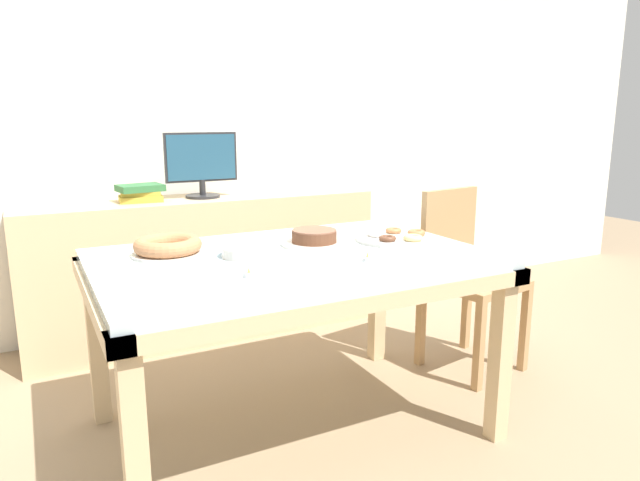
{
  "coord_description": "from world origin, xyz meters",
  "views": [
    {
      "loc": [
        -0.93,
        -2.03,
        1.31
      ],
      "look_at": [
        0.09,
        -0.07,
        0.83
      ],
      "focal_mm": 32.0,
      "sensor_mm": 36.0,
      "label": 1
    }
  ],
  "objects": [
    {
      "name": "cake_golden_bundt",
      "position": [
        -0.44,
        0.21,
        0.81
      ],
      "size": [
        0.29,
        0.29,
        0.07
      ],
      "color": "silver",
      "rests_on": "dining_table"
    },
    {
      "name": "computer_monitor",
      "position": [
        0.0,
        1.24,
        1.04
      ],
      "size": [
        0.42,
        0.2,
        0.38
      ],
      "color": "#262628",
      "rests_on": "sideboard"
    },
    {
      "name": "book_stack",
      "position": [
        -0.35,
        1.24,
        0.9
      ],
      "size": [
        0.26,
        0.21,
        0.1
      ],
      "color": "#B29933",
      "rests_on": "sideboard"
    },
    {
      "name": "tealight_right_edge",
      "position": [
        -0.27,
        -0.23,
        0.78
      ],
      "size": [
        0.04,
        0.04,
        0.04
      ],
      "color": "silver",
      "rests_on": "dining_table"
    },
    {
      "name": "chair",
      "position": [
        1.09,
        0.2,
        0.52
      ],
      "size": [
        0.48,
        0.48,
        0.94
      ],
      "color": "tan",
      "rests_on": "ground"
    },
    {
      "name": "tealight_centre",
      "position": [
        0.21,
        -0.24,
        0.78
      ],
      "size": [
        0.04,
        0.04,
        0.04
      ],
      "color": "silver",
      "rests_on": "dining_table"
    },
    {
      "name": "dining_table",
      "position": [
        0.0,
        0.0,
        0.68
      ],
      "size": [
        1.56,
        1.03,
        0.77
      ],
      "color": "silver",
      "rests_on": "ground"
    },
    {
      "name": "tealight_left_edge",
      "position": [
        -0.5,
        0.43,
        0.78
      ],
      "size": [
        0.04,
        0.04,
        0.04
      ],
      "color": "silver",
      "rests_on": "dining_table"
    },
    {
      "name": "tealight_near_cakes",
      "position": [
        0.34,
        0.24,
        0.78
      ],
      "size": [
        0.04,
        0.04,
        0.04
      ],
      "color": "silver",
      "rests_on": "dining_table"
    },
    {
      "name": "sideboard",
      "position": [
        0.0,
        1.24,
        0.42
      ],
      "size": [
        2.06,
        0.44,
        0.85
      ],
      "color": "#D1B284",
      "rests_on": "ground"
    },
    {
      "name": "ground_plane",
      "position": [
        0.0,
        0.0,
        0.0
      ],
      "size": [
        12.0,
        12.0,
        0.0
      ],
      "primitive_type": "plane",
      "color": "#997F60"
    },
    {
      "name": "pastry_platter",
      "position": [
        0.53,
        0.02,
        0.78
      ],
      "size": [
        0.37,
        0.37,
        0.04
      ],
      "color": "silver",
      "rests_on": "dining_table"
    },
    {
      "name": "cake_chocolate_round",
      "position": [
        0.16,
        0.12,
        0.8
      ],
      "size": [
        0.29,
        0.29,
        0.07
      ],
      "color": "silver",
      "rests_on": "dining_table"
    },
    {
      "name": "plate_stack",
      "position": [
        -0.17,
        0.05,
        0.79
      ],
      "size": [
        0.21,
        0.21,
        0.04
      ],
      "color": "silver",
      "rests_on": "dining_table"
    },
    {
      "name": "wall_back",
      "position": [
        0.0,
        1.54,
        1.3
      ],
      "size": [
        8.0,
        0.1,
        2.6
      ],
      "primitive_type": "cube",
      "color": "silver",
      "rests_on": "ground"
    }
  ]
}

